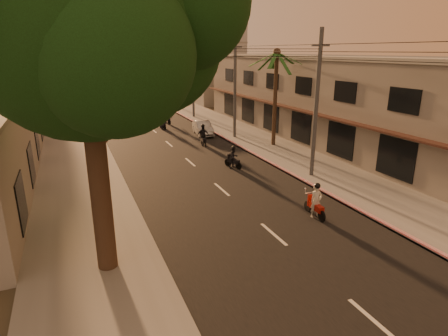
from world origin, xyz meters
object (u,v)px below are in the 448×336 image
Objects in this scene: broadleaf_tree at (96,25)px; scooter_mid_b at (203,136)px; palm_tree at (277,58)px; scooter_red at (316,202)px; scooter_far_a at (163,121)px; parked_car at (203,128)px; scooter_far_b at (167,116)px; scooter_mid_a at (234,158)px.

broadleaf_tree reaches higher than scooter_mid_b.
palm_tree is 4.61× the size of scooter_red.
scooter_far_a reaches higher than parked_car.
broadleaf_tree is 29.48m from scooter_far_b.
parked_car is (10.56, 20.19, -7.82)m from broadleaf_tree.
scooter_red is at bearing -85.97° from parked_car.
scooter_red is 15.56m from scooter_mid_b.
palm_tree is 14.17m from scooter_far_a.
scooter_far_b is at bearing 98.17° from scooter_mid_b.
scooter_far_a is (-1.46, 8.21, -0.05)m from scooter_mid_b.
palm_tree reaches higher than scooter_mid_b.
scooter_far_b is at bearing 60.81° from scooter_far_a.
scooter_far_b reaches higher than scooter_mid_a.
broadleaf_tree is 24.09m from parked_car.
scooter_far_a is (-1.67, 23.77, 0.01)m from scooter_red.
scooter_mid_b is (-0.22, 15.56, 0.06)m from scooter_red.
scooter_mid_a is (-5.64, -4.40, -6.43)m from palm_tree.
broadleaf_tree is at bearing -171.93° from scooter_red.
palm_tree is 5.20× the size of scooter_mid_a.
scooter_far_a is at bearing -121.80° from scooter_far_b.
scooter_mid_a is at bearing 46.50° from broadleaf_tree.
parked_car is (1.59, 10.74, -0.07)m from scooter_mid_a.
scooter_far_b is at bearing 113.60° from palm_tree.
palm_tree is at bearing 72.17° from scooter_red.
scooter_mid_b is (-5.44, 2.40, -6.32)m from palm_tree.
parked_car is at bearing 62.39° from broadleaf_tree.
scooter_far_b is (-0.54, 26.37, 0.05)m from scooter_red.
palm_tree is at bearing -62.64° from scooter_far_a.
scooter_red is 1.02× the size of scooter_far_a.
scooter_red reaches higher than parked_car.
scooter_far_a is 5.14m from parked_car.
broadleaf_tree reaches higher than scooter_far_b.
scooter_mid_b is at bearing -96.56° from scooter_far_b.
broadleaf_tree reaches higher than scooter_mid_a.
palm_tree is (14.61, 13.86, -1.33)m from broadleaf_tree.
broadleaf_tree reaches higher than palm_tree.
palm_tree reaches higher than scooter_mid_a.
scooter_far_b is at bearing 111.51° from parked_car.
palm_tree is 4.68× the size of scooter_far_a.
broadleaf_tree is at bearing -153.60° from scooter_mid_a.
scooter_mid_b is at bearing -101.97° from parked_car.
scooter_mid_a is at bearing -90.95° from parked_car.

